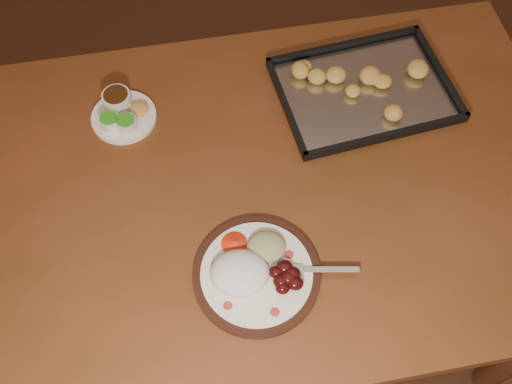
{
  "coord_description": "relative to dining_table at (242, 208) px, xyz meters",
  "views": [
    {
      "loc": [
        -0.16,
        -0.56,
        1.82
      ],
      "look_at": [
        -0.16,
        0.03,
        0.77
      ],
      "focal_mm": 40.0,
      "sensor_mm": 36.0,
      "label": 1
    }
  ],
  "objects": [
    {
      "name": "dinner_plate",
      "position": [
        0.03,
        -0.2,
        0.12
      ],
      "size": [
        0.33,
        0.25,
        0.06
      ],
      "rotation": [
        0.0,
        0.0,
        0.03
      ],
      "color": "black",
      "rests_on": "dining_table"
    },
    {
      "name": "dining_table",
      "position": [
        0.0,
        0.0,
        0.0
      ],
      "size": [
        1.64,
        1.16,
        0.75
      ],
      "rotation": [
        0.0,
        0.0,
        0.19
      ],
      "color": "brown",
      "rests_on": "ground"
    },
    {
      "name": "condiment_saucer",
      "position": [
        -0.28,
        0.19,
        0.12
      ],
      "size": [
        0.15,
        0.15,
        0.05
      ],
      "rotation": [
        0.0,
        0.0,
        0.16
      ],
      "color": "white",
      "rests_on": "dining_table"
    },
    {
      "name": "ground",
      "position": [
        0.19,
        -0.06,
        -0.65
      ],
      "size": [
        4.0,
        4.0,
        0.0
      ],
      "primitive_type": "plane",
      "color": "#4F2A1B",
      "rests_on": "ground"
    },
    {
      "name": "baking_tray",
      "position": [
        0.29,
        0.26,
        0.11
      ],
      "size": [
        0.47,
        0.4,
        0.04
      ],
      "rotation": [
        0.0,
        0.0,
        0.29
      ],
      "color": "black",
      "rests_on": "dining_table"
    }
  ]
}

